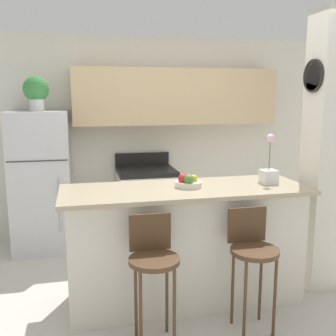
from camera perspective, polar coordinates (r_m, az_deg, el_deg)
The scene contains 11 objects.
ground_plane at distance 3.74m, azimuth 2.42°, elevation -18.40°, with size 14.00×14.00×0.00m, color beige.
wall_back at distance 5.15m, azimuth -1.47°, elevation 6.87°, with size 5.60×0.38×2.55m.
pillar_right at distance 3.88m, azimuth 22.05°, elevation 1.95°, with size 0.38×0.32×2.55m.
counter_bar at distance 3.52m, azimuth 2.48°, elevation -10.97°, with size 2.11×0.75×1.03m.
refrigerator at distance 4.84m, azimuth -17.89°, elevation -1.84°, with size 0.67×0.69×1.63m.
stove_range at distance 5.00m, azimuth -3.16°, elevation -5.19°, with size 0.71×0.65×1.07m.
bar_stool_left at distance 2.91m, azimuth -2.17°, elevation -13.28°, with size 0.37×0.37×0.95m.
bar_stool_right at distance 3.13m, azimuth 12.16°, elevation -11.75°, with size 0.37×0.37×0.95m.
potted_plant_on_fridge at distance 4.74m, azimuth -18.60°, elevation 10.55°, with size 0.29×0.29×0.39m.
orchid_vase at distance 3.61m, azimuth 14.43°, elevation -0.50°, with size 0.13×0.13×0.44m.
fruit_bowl at distance 3.37m, azimuth 2.93°, elevation -2.02°, with size 0.23×0.23×0.12m.
Camera 1 is at (-0.87, -3.16, 1.79)m, focal length 42.00 mm.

